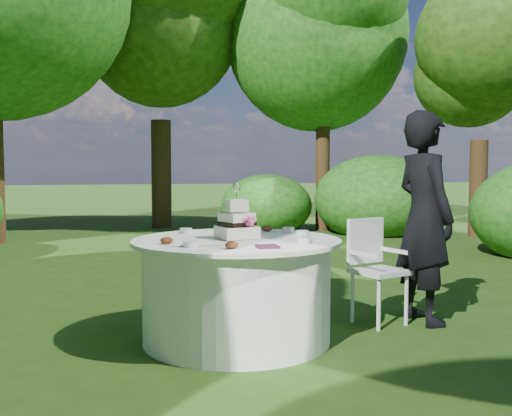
{
  "coord_description": "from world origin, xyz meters",
  "views": [
    {
      "loc": [
        -0.89,
        -4.35,
        1.31
      ],
      "look_at": [
        0.15,
        0.0,
        1.0
      ],
      "focal_mm": 42.0,
      "sensor_mm": 36.0,
      "label": 1
    }
  ],
  "objects_px": {
    "chair": "(374,262)",
    "cake": "(237,224)",
    "guest": "(424,217)",
    "table": "(237,289)",
    "napkins": "(268,247)"
  },
  "relations": [
    {
      "from": "table",
      "to": "chair",
      "type": "distance_m",
      "value": 1.26
    },
    {
      "from": "guest",
      "to": "chair",
      "type": "xyz_separation_m",
      "value": [
        -0.41,
        0.09,
        -0.37
      ]
    },
    {
      "from": "napkins",
      "to": "cake",
      "type": "distance_m",
      "value": 0.56
    },
    {
      "from": "napkins",
      "to": "table",
      "type": "relative_size",
      "value": 0.09
    },
    {
      "from": "napkins",
      "to": "guest",
      "type": "relative_size",
      "value": 0.08
    },
    {
      "from": "chair",
      "to": "cake",
      "type": "bearing_deg",
      "value": -168.99
    },
    {
      "from": "cake",
      "to": "table",
      "type": "bearing_deg",
      "value": -112.67
    },
    {
      "from": "guest",
      "to": "cake",
      "type": "height_order",
      "value": "guest"
    },
    {
      "from": "napkins",
      "to": "guest",
      "type": "bearing_deg",
      "value": 24.23
    },
    {
      "from": "guest",
      "to": "table",
      "type": "distance_m",
      "value": 1.72
    },
    {
      "from": "cake",
      "to": "chair",
      "type": "xyz_separation_m",
      "value": [
        1.22,
        0.24,
        -0.37
      ]
    },
    {
      "from": "napkins",
      "to": "cake",
      "type": "xyz_separation_m",
      "value": [
        -0.1,
        0.54,
        0.1
      ]
    },
    {
      "from": "guest",
      "to": "table",
      "type": "height_order",
      "value": "guest"
    },
    {
      "from": "napkins",
      "to": "cake",
      "type": "relative_size",
      "value": 0.34
    },
    {
      "from": "table",
      "to": "cake",
      "type": "relative_size",
      "value": 3.78
    }
  ]
}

